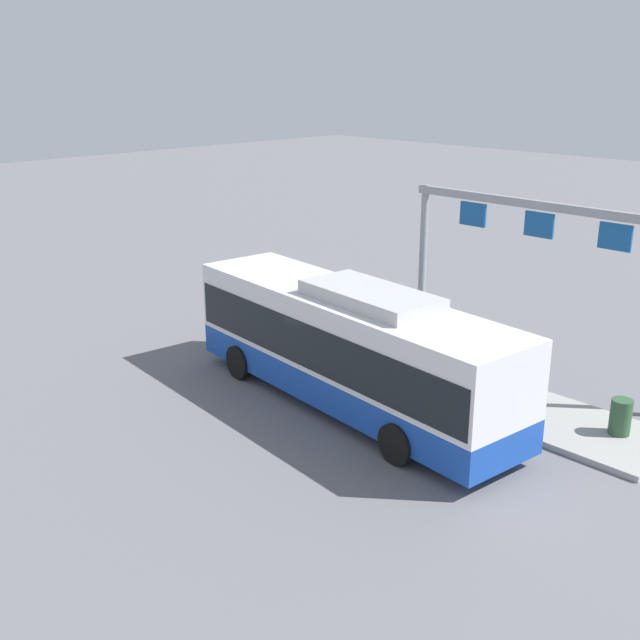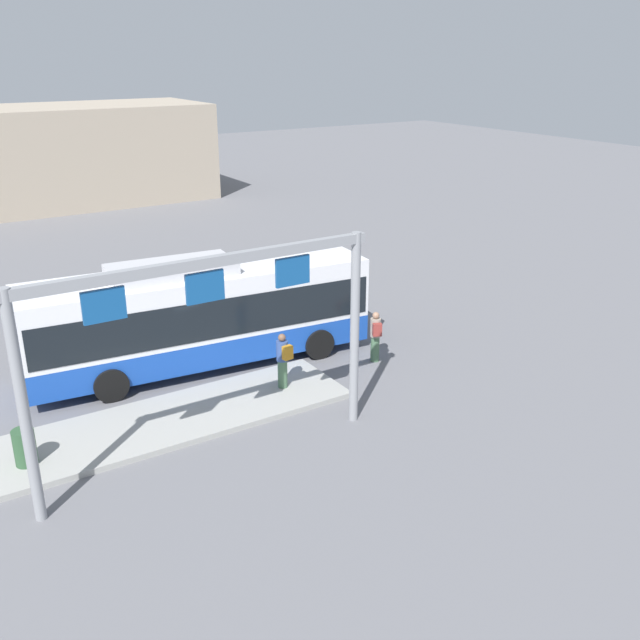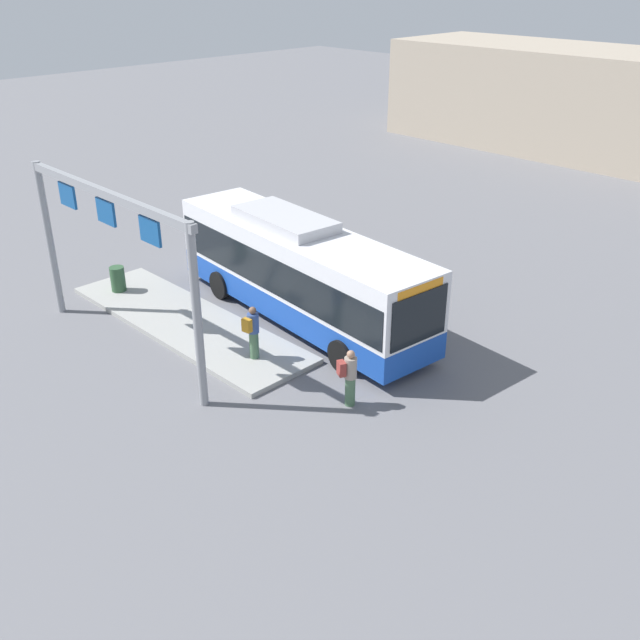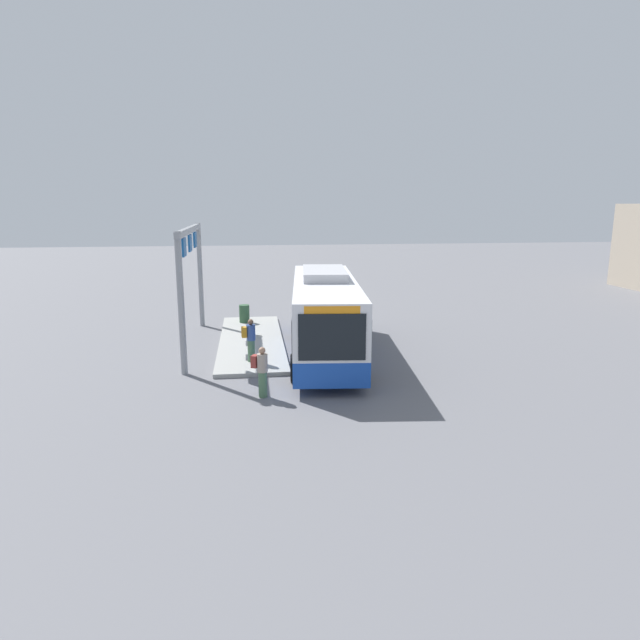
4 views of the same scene
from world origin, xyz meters
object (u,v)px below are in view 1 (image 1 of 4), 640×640
bus_main (349,343)px  person_waiting_near (390,333)px  person_boarding (302,314)px  trash_bin (621,417)px

bus_main → person_waiting_near: size_ratio=6.48×
person_boarding → person_waiting_near: size_ratio=1.00×
bus_main → person_waiting_near: bearing=-63.2°
person_waiting_near → trash_bin: bearing=84.8°
bus_main → trash_bin: bearing=-145.4°
person_waiting_near → trash_bin: 7.20m
person_boarding → trash_bin: size_ratio=1.86×
bus_main → trash_bin: size_ratio=12.02×
person_waiting_near → trash_bin: size_ratio=1.86×
person_waiting_near → person_boarding: bearing=-91.9°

